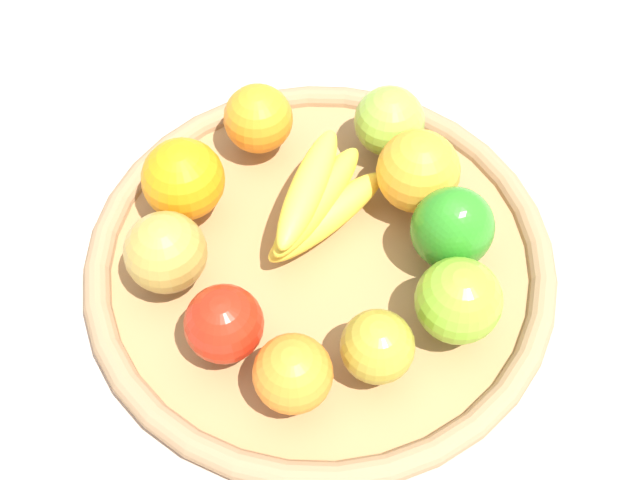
# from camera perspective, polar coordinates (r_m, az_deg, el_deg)

# --- Properties ---
(ground_plane) EXTENTS (2.40, 2.40, 0.00)m
(ground_plane) POSITION_cam_1_polar(r_m,az_deg,el_deg) (0.83, -0.00, -2.04)
(ground_plane) COLOR #C2AB97
(ground_plane) RESTS_ON ground
(basket) EXTENTS (0.47, 0.47, 0.03)m
(basket) POSITION_cam_1_polar(r_m,az_deg,el_deg) (0.81, -0.00, -1.47)
(basket) COLOR #A37849
(basket) RESTS_ON ground_plane
(apple_1) EXTENTS (0.10, 0.10, 0.07)m
(apple_1) POSITION_cam_1_polar(r_m,az_deg,el_deg) (0.72, -6.72, -5.84)
(apple_1) COLOR red
(apple_1) RESTS_ON basket
(bell_pepper) EXTENTS (0.10, 0.10, 0.09)m
(bell_pepper) POSITION_cam_1_polar(r_m,az_deg,el_deg) (0.77, 9.22, 0.79)
(bell_pepper) COLOR #2B861F
(bell_pepper) RESTS_ON basket
(orange_3) EXTENTS (0.11, 0.11, 0.08)m
(orange_3) POSITION_cam_1_polar(r_m,az_deg,el_deg) (0.81, 6.87, 4.79)
(orange_3) COLOR orange
(orange_3) RESTS_ON basket
(apple_3) EXTENTS (0.10, 0.10, 0.08)m
(apple_3) POSITION_cam_1_polar(r_m,az_deg,el_deg) (0.74, 9.64, -4.20)
(apple_3) COLOR #80B82C
(apple_3) RESTS_ON basket
(orange_1) EXTENTS (0.08, 0.08, 0.08)m
(orange_1) POSITION_cam_1_polar(r_m,az_deg,el_deg) (0.81, -9.54, 4.20)
(orange_1) COLOR orange
(orange_1) RESTS_ON basket
(apple_2) EXTENTS (0.10, 0.10, 0.07)m
(apple_2) POSITION_cam_1_polar(r_m,az_deg,el_deg) (0.86, 4.86, 8.27)
(apple_2) COLOR #86B13B
(apple_2) RESTS_ON basket
(banana_bunch) EXTENTS (0.09, 0.16, 0.06)m
(banana_bunch) POSITION_cam_1_polar(r_m,az_deg,el_deg) (0.80, -0.17, 2.71)
(banana_bunch) COLOR yellow
(banana_bunch) RESTS_ON basket
(orange_2) EXTENTS (0.09, 0.09, 0.07)m
(orange_2) POSITION_cam_1_polar(r_m,az_deg,el_deg) (0.70, -1.91, -9.32)
(orange_2) COLOR orange
(orange_2) RESTS_ON basket
(apple_0) EXTENTS (0.09, 0.09, 0.07)m
(apple_0) POSITION_cam_1_polar(r_m,az_deg,el_deg) (0.71, 4.03, -7.44)
(apple_0) COLOR #A3922C
(apple_0) RESTS_ON basket
(orange_0) EXTENTS (0.10, 0.10, 0.07)m
(orange_0) POSITION_cam_1_polar(r_m,az_deg,el_deg) (0.86, -4.34, 8.45)
(orange_0) COLOR orange
(orange_0) RESTS_ON basket
(apple_4) EXTENTS (0.08, 0.08, 0.08)m
(apple_4) POSITION_cam_1_polar(r_m,az_deg,el_deg) (0.77, -10.73, -0.85)
(apple_4) COLOR #AA8B3C
(apple_4) RESTS_ON basket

